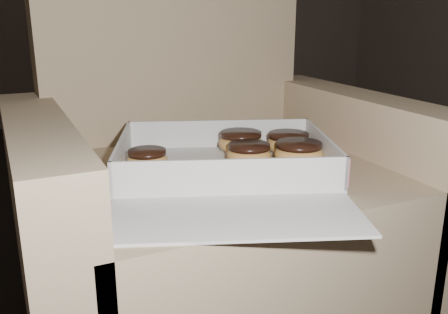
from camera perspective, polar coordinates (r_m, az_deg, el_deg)
name	(u,v)px	position (r m, az deg, el deg)	size (l,w,h in m)	color
floor	(296,296)	(1.31, 8.29, -15.44)	(4.50, 4.50, 0.00)	black
armchair	(212,207)	(1.12, -1.36, -5.68)	(0.81, 0.69, 0.85)	#8C7559
bakery_box	(227,170)	(0.96, 0.39, -1.55)	(0.55, 0.59, 0.07)	silver
donut_a	(288,143)	(1.10, 7.36, 1.64)	(0.09, 0.09, 0.05)	gold
donut_b	(147,159)	(0.99, -8.75, -0.23)	(0.08, 0.08, 0.04)	gold
donut_c	(241,142)	(1.09, 1.93, 1.76)	(0.10, 0.10, 0.05)	gold
donut_d	(249,154)	(1.01, 2.87, 0.36)	(0.09, 0.09, 0.05)	gold
donut_e	(299,153)	(1.02, 8.53, 0.44)	(0.10, 0.10, 0.05)	gold
crumb_a	(244,172)	(0.96, 2.33, -1.77)	(0.01, 0.01, 0.00)	black
crumb_b	(205,189)	(0.88, -2.23, -3.64)	(0.01, 0.01, 0.00)	black
crumb_c	(290,180)	(0.93, 7.50, -2.65)	(0.01, 0.01, 0.00)	black
crumb_d	(186,169)	(0.99, -4.37, -1.38)	(0.01, 0.01, 0.00)	black
crumb_e	(218,168)	(0.99, -0.71, -1.29)	(0.01, 0.01, 0.00)	black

